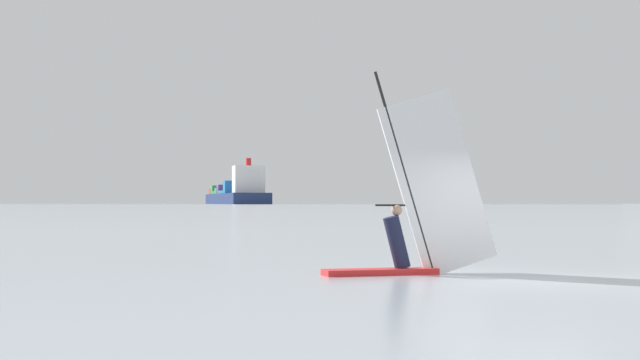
% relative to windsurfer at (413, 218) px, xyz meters
% --- Properties ---
extents(ground_plane, '(4000.00, 4000.00, 0.00)m').
position_rel_windsurfer_xyz_m(ground_plane, '(1.78, -1.91, -1.13)').
color(ground_plane, '#9EA8B2').
extents(windsurfer, '(3.70, 0.83, 4.17)m').
position_rel_windsurfer_xyz_m(windsurfer, '(0.00, 0.00, 0.00)').
color(windsurfer, red).
rests_on(windsurfer, ground_plane).
extents(cargo_ship, '(46.32, 163.40, 36.06)m').
position_rel_windsurfer_xyz_m(cargo_ship, '(42.92, 752.80, 6.82)').
color(cargo_ship, navy).
rests_on(cargo_ship, ground_plane).
extents(distant_headland, '(1260.73, 665.86, 49.18)m').
position_rel_windsurfer_xyz_m(distant_headland, '(116.04, 1606.54, 23.46)').
color(distant_headland, '#756B56').
rests_on(distant_headland, ground_plane).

